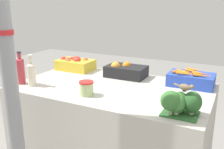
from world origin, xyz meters
TOP-DOWN VIEW (x-y plane):
  - market_table at (0.00, 0.00)m, footprint 1.61×0.95m
  - support_pole at (-0.37, -0.72)m, footprint 0.11×0.11m
  - apple_crate at (-0.60, 0.31)m, footprint 0.37×0.24m
  - orange_crate at (-0.02, 0.31)m, footprint 0.37×0.24m
  - carrot_crate at (0.59, 0.31)m, footprint 0.37×0.24m
  - broccoli_pile at (0.63, -0.32)m, footprint 0.24×0.19m
  - juice_bottle_ruby at (-0.73, -0.30)m, footprint 0.07×0.07m
  - juice_bottle_cloudy at (-0.61, -0.30)m, footprint 0.07×0.07m
  - pickle_jar at (-0.07, -0.29)m, footprint 0.11×0.11m
  - sparrow_bird at (0.66, -0.32)m, footprint 0.13×0.05m

SIDE VIEW (x-z plane):
  - market_table at x=0.00m, z-range 0.00..0.85m
  - pickle_jar at x=-0.07m, z-range 0.85..0.96m
  - carrot_crate at x=0.59m, z-range 0.84..0.98m
  - orange_crate at x=-0.02m, z-range 0.84..0.98m
  - apple_crate at x=-0.60m, z-range 0.84..0.98m
  - broccoli_pile at x=0.63m, z-range 0.85..1.01m
  - juice_bottle_cloudy at x=-0.61m, z-range 0.83..1.09m
  - juice_bottle_ruby at x=-0.73m, z-range 0.83..1.11m
  - sparrow_bird at x=0.66m, z-range 1.01..1.06m
  - support_pole at x=-0.37m, z-range 0.00..2.57m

